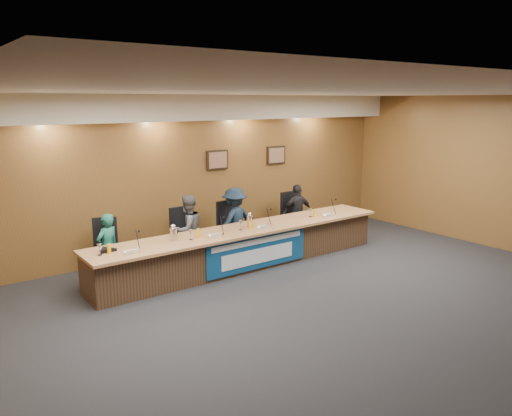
{
  "coord_description": "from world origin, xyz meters",
  "views": [
    {
      "loc": [
        -5.23,
        -5.02,
        3.08
      ],
      "look_at": [
        0.44,
        2.64,
        1.03
      ],
      "focal_mm": 35.0,
      "sensor_mm": 36.0,
      "label": 1
    }
  ],
  "objects_px": {
    "panelist_c": "(235,221)",
    "panelist_a": "(108,248)",
    "office_chair_d": "(294,219)",
    "office_chair_c": "(232,230)",
    "speakerphone": "(107,250)",
    "dais_body": "(245,248)",
    "carafe_left": "(173,234)",
    "carafe_mid": "(249,221)",
    "banner": "(258,252)",
    "office_chair_a": "(106,253)",
    "panelist_b": "(188,230)",
    "panelist_d": "(297,213)",
    "office_chair_b": "(186,239)"
  },
  "relations": [
    {
      "from": "panelist_d",
      "to": "office_chair_b",
      "type": "relative_size",
      "value": 2.67
    },
    {
      "from": "dais_body",
      "to": "office_chair_d",
      "type": "relative_size",
      "value": 12.5
    },
    {
      "from": "banner",
      "to": "office_chair_b",
      "type": "height_order",
      "value": "banner"
    },
    {
      "from": "panelist_d",
      "to": "office_chair_d",
      "type": "bearing_deg",
      "value": -81.05
    },
    {
      "from": "panelist_a",
      "to": "office_chair_d",
      "type": "height_order",
      "value": "panelist_a"
    },
    {
      "from": "panelist_a",
      "to": "office_chair_c",
      "type": "height_order",
      "value": "panelist_a"
    },
    {
      "from": "dais_body",
      "to": "carafe_left",
      "type": "xyz_separation_m",
      "value": [
        -1.49,
        -0.0,
        0.51
      ]
    },
    {
      "from": "panelist_c",
      "to": "speakerphone",
      "type": "xyz_separation_m",
      "value": [
        -2.9,
        -0.67,
        0.08
      ]
    },
    {
      "from": "speakerphone",
      "to": "banner",
      "type": "bearing_deg",
      "value": -10.13
    },
    {
      "from": "panelist_b",
      "to": "speakerphone",
      "type": "relative_size",
      "value": 4.23
    },
    {
      "from": "office_chair_c",
      "to": "carafe_mid",
      "type": "bearing_deg",
      "value": -110.96
    },
    {
      "from": "office_chair_d",
      "to": "carafe_mid",
      "type": "height_order",
      "value": "carafe_mid"
    },
    {
      "from": "office_chair_a",
      "to": "office_chair_b",
      "type": "height_order",
      "value": "same"
    },
    {
      "from": "banner",
      "to": "office_chair_a",
      "type": "relative_size",
      "value": 4.58
    },
    {
      "from": "panelist_c",
      "to": "office_chair_b",
      "type": "bearing_deg",
      "value": -18.16
    },
    {
      "from": "dais_body",
      "to": "carafe_mid",
      "type": "distance_m",
      "value": 0.52
    },
    {
      "from": "office_chair_c",
      "to": "speakerphone",
      "type": "distance_m",
      "value": 3.01
    },
    {
      "from": "banner",
      "to": "office_chair_c",
      "type": "xyz_separation_m",
      "value": [
        0.26,
        1.24,
        0.1
      ]
    },
    {
      "from": "panelist_a",
      "to": "office_chair_d",
      "type": "relative_size",
      "value": 2.52
    },
    {
      "from": "office_chair_b",
      "to": "office_chair_d",
      "type": "distance_m",
      "value": 2.76
    },
    {
      "from": "office_chair_c",
      "to": "banner",
      "type": "bearing_deg",
      "value": -112.04
    },
    {
      "from": "office_chair_b",
      "to": "carafe_left",
      "type": "distance_m",
      "value": 1.14
    },
    {
      "from": "panelist_c",
      "to": "office_chair_d",
      "type": "distance_m",
      "value": 1.7
    },
    {
      "from": "dais_body",
      "to": "speakerphone",
      "type": "relative_size",
      "value": 18.75
    },
    {
      "from": "banner",
      "to": "carafe_left",
      "type": "xyz_separation_m",
      "value": [
        -1.49,
        0.41,
        0.48
      ]
    },
    {
      "from": "carafe_left",
      "to": "panelist_c",
      "type": "bearing_deg",
      "value": 22.62
    },
    {
      "from": "dais_body",
      "to": "office_chair_c",
      "type": "relative_size",
      "value": 12.5
    },
    {
      "from": "office_chair_d",
      "to": "carafe_left",
      "type": "height_order",
      "value": "carafe_left"
    },
    {
      "from": "office_chair_d",
      "to": "carafe_mid",
      "type": "bearing_deg",
      "value": -157.03
    },
    {
      "from": "panelist_c",
      "to": "panelist_a",
      "type": "bearing_deg",
      "value": -12.84
    },
    {
      "from": "carafe_left",
      "to": "carafe_mid",
      "type": "bearing_deg",
      "value": -0.03
    },
    {
      "from": "panelist_a",
      "to": "carafe_mid",
      "type": "relative_size",
      "value": 5.35
    },
    {
      "from": "office_chair_c",
      "to": "speakerphone",
      "type": "height_order",
      "value": "speakerphone"
    },
    {
      "from": "office_chair_d",
      "to": "carafe_left",
      "type": "xyz_separation_m",
      "value": [
        -3.44,
        -0.83,
        0.38
      ]
    },
    {
      "from": "panelist_b",
      "to": "carafe_left",
      "type": "distance_m",
      "value": 1.02
    },
    {
      "from": "office_chair_b",
      "to": "carafe_left",
      "type": "xyz_separation_m",
      "value": [
        -0.68,
        -0.83,
        0.38
      ]
    },
    {
      "from": "panelist_a",
      "to": "carafe_left",
      "type": "xyz_separation_m",
      "value": [
        0.89,
        -0.73,
        0.26
      ]
    },
    {
      "from": "office_chair_c",
      "to": "carafe_mid",
      "type": "height_order",
      "value": "carafe_mid"
    },
    {
      "from": "dais_body",
      "to": "carafe_left",
      "type": "distance_m",
      "value": 1.58
    },
    {
      "from": "panelist_b",
      "to": "speakerphone",
      "type": "xyz_separation_m",
      "value": [
        -1.82,
        -0.67,
        0.1
      ]
    },
    {
      "from": "banner",
      "to": "office_chair_b",
      "type": "xyz_separation_m",
      "value": [
        -0.81,
        1.24,
        0.1
      ]
    },
    {
      "from": "carafe_mid",
      "to": "panelist_d",
      "type": "bearing_deg",
      "value": 21.66
    },
    {
      "from": "office_chair_b",
      "to": "banner",
      "type": "bearing_deg",
      "value": -58.14
    },
    {
      "from": "banner",
      "to": "carafe_left",
      "type": "height_order",
      "value": "carafe_left"
    },
    {
      "from": "office_chair_c",
      "to": "carafe_left",
      "type": "xyz_separation_m",
      "value": [
        -1.76,
        -0.83,
        0.38
      ]
    },
    {
      "from": "office_chair_a",
      "to": "carafe_left",
      "type": "distance_m",
      "value": 1.27
    },
    {
      "from": "dais_body",
      "to": "panelist_a",
      "type": "bearing_deg",
      "value": 162.99
    },
    {
      "from": "panelist_a",
      "to": "carafe_mid",
      "type": "height_order",
      "value": "panelist_a"
    },
    {
      "from": "panelist_c",
      "to": "panelist_d",
      "type": "xyz_separation_m",
      "value": [
        1.69,
        0.0,
        -0.05
      ]
    },
    {
      "from": "office_chair_a",
      "to": "speakerphone",
      "type": "distance_m",
      "value": 0.86
    }
  ]
}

